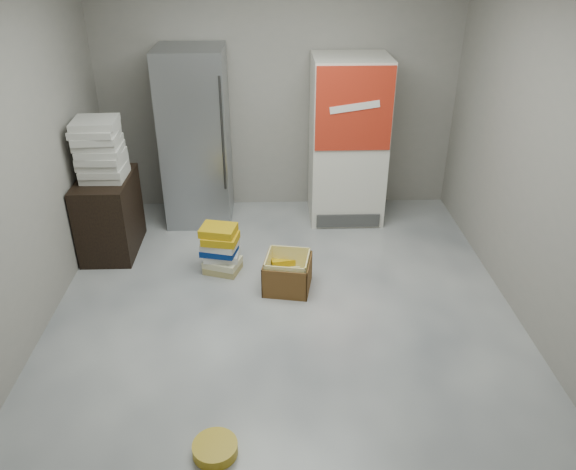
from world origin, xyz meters
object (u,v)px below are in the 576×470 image
at_px(coke_cooler, 348,140).
at_px(cardboard_box, 287,275).
at_px(wood_shelf, 110,215).
at_px(phonebook_stack_main, 221,249).
at_px(steel_fridge, 196,138).

bearing_deg(coke_cooler, cardboard_box, -115.30).
relative_size(coke_cooler, cardboard_box, 3.75).
height_order(coke_cooler, wood_shelf, coke_cooler).
distance_m(phonebook_stack_main, cardboard_box, 0.71).
relative_size(coke_cooler, wood_shelf, 2.25).
bearing_deg(wood_shelf, coke_cooler, 16.28).
height_order(coke_cooler, phonebook_stack_main, coke_cooler).
height_order(wood_shelf, phonebook_stack_main, wood_shelf).
distance_m(wood_shelf, cardboard_box, 1.95).
bearing_deg(steel_fridge, wood_shelf, -138.69).
relative_size(steel_fridge, wood_shelf, 2.37).
bearing_deg(phonebook_stack_main, steel_fridge, 118.14).
bearing_deg(cardboard_box, phonebook_stack_main, 163.69).
distance_m(steel_fridge, wood_shelf, 1.23).
bearing_deg(steel_fridge, coke_cooler, -0.18).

